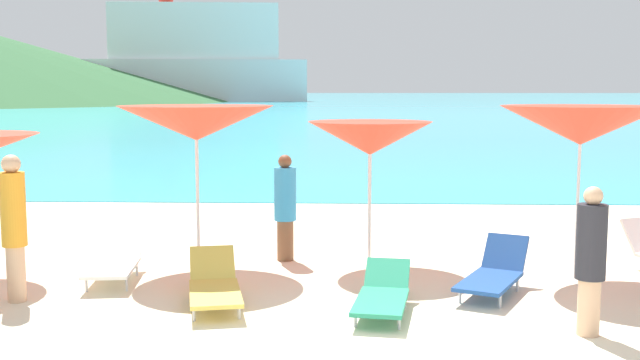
# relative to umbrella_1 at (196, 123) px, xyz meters

# --- Properties ---
(ground_plane) EXTENTS (50.00, 100.00, 0.30)m
(ground_plane) POSITION_rel_umbrella_1_xyz_m (2.69, 5.82, -2.31)
(ground_plane) COLOR beige
(ocean_water) EXTENTS (650.00, 440.00, 0.02)m
(ocean_water) POSITION_rel_umbrella_1_xyz_m (2.69, 226.49, -2.15)
(ocean_water) COLOR #38B7CC
(ocean_water) RESTS_ON ground_plane
(umbrella_1) EXTENTS (2.47, 2.47, 2.41)m
(umbrella_1) POSITION_rel_umbrella_1_xyz_m (0.00, 0.00, 0.00)
(umbrella_1) COLOR silver
(umbrella_1) RESTS_ON ground_plane
(umbrella_2) EXTENTS (1.96, 1.96, 2.17)m
(umbrella_2) POSITION_rel_umbrella_1_xyz_m (2.55, 0.36, -0.24)
(umbrella_2) COLOR silver
(umbrella_2) RESTS_ON ground_plane
(umbrella_3) EXTENTS (2.33, 2.33, 2.43)m
(umbrella_3) POSITION_rel_umbrella_1_xyz_m (5.44, -0.42, -0.00)
(umbrella_3) COLOR silver
(umbrella_3) RESTS_ON ground_plane
(lounge_chair_0) EXTENTS (0.78, 1.63, 0.53)m
(lounge_chair_0) POSITION_rel_umbrella_1_xyz_m (-1.02, -0.82, -1.89)
(lounge_chair_0) COLOR white
(lounge_chair_0) RESTS_ON ground_plane
(lounge_chair_2) EXTENTS (1.22, 1.71, 0.67)m
(lounge_chair_2) POSITION_rel_umbrella_1_xyz_m (4.14, -1.30, -1.88)
(lounge_chair_2) COLOR #1E478C
(lounge_chair_2) RESTS_ON ground_plane
(lounge_chair_3) EXTENTS (0.78, 1.63, 0.51)m
(lounge_chair_3) POSITION_rel_umbrella_1_xyz_m (2.65, -2.25, -1.92)
(lounge_chair_3) COLOR #268C66
(lounge_chair_3) RESTS_ON ground_plane
(lounge_chair_7) EXTENTS (0.94, 1.77, 0.58)m
(lounge_chair_7) POSITION_rel_umbrella_1_xyz_m (0.58, -1.96, -1.90)
(lounge_chair_7) COLOR #D8BF4C
(lounge_chair_7) RESTS_ON ground_plane
(beachgoer_0) EXTENTS (0.32, 0.32, 1.63)m
(beachgoer_0) POSITION_rel_umbrella_1_xyz_m (4.84, -2.97, -1.30)
(beachgoer_0) COLOR #DBAA84
(beachgoer_0) RESTS_ON ground_plane
(beachgoer_2) EXTENTS (0.31, 0.31, 1.86)m
(beachgoer_2) POSITION_rel_umbrella_1_xyz_m (-1.93, -1.91, -1.16)
(beachgoer_2) COLOR #DBAA84
(beachgoer_2) RESTS_ON ground_plane
(beachgoer_3) EXTENTS (0.34, 0.34, 1.65)m
(beachgoer_3) POSITION_rel_umbrella_1_xyz_m (1.25, 0.55, -1.29)
(beachgoer_3) COLOR brown
(beachgoer_3) RESTS_ON ground_plane
(cruise_ship) EXTENTS (46.11, 13.33, 22.78)m
(cruise_ship) POSITION_rel_umbrella_1_xyz_m (-29.65, 147.11, 6.61)
(cruise_ship) COLOR white
(cruise_ship) RESTS_ON ocean_water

